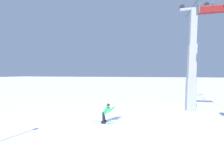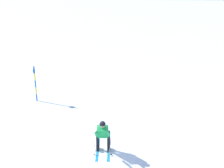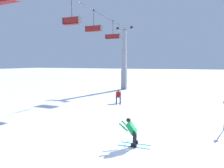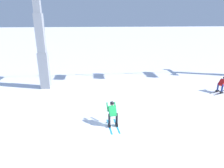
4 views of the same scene
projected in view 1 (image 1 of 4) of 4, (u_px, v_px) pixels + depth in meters
The scene contains 4 objects.
ground_plane at pixel (102, 126), 10.31m from camera, with size 260.00×260.00×0.00m, color white.
skier_carving_main at pixel (106, 112), 10.88m from camera, with size 0.73×1.69×1.56m.
lift_tower_near at pixel (192, 68), 14.19m from camera, with size 0.79×2.49×9.98m.
chairlift_seat_nearest at pixel (212, 8), 9.96m from camera, with size 0.61×1.78×2.30m.
Camera 1 is at (9.68, 2.89, 3.60)m, focal length 24.11 mm.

